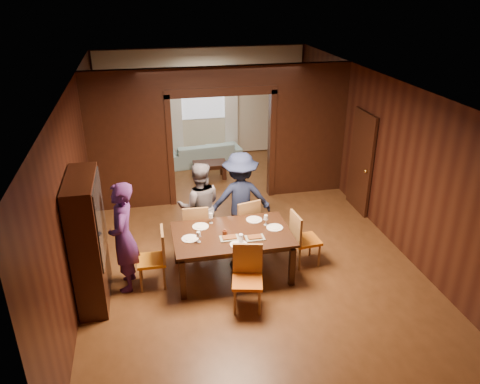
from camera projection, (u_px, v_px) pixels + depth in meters
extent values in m
plane|color=#533117|center=(237.00, 233.00, 9.05)|extent=(9.00, 9.00, 0.00)
cube|color=silver|center=(237.00, 82.00, 7.84)|extent=(5.50, 9.00, 0.02)
cube|color=black|center=(203.00, 103.00, 12.44)|extent=(5.50, 0.02, 2.90)
cube|color=black|center=(78.00, 175.00, 7.92)|extent=(0.02, 9.00, 2.90)
cube|color=black|center=(377.00, 152.00, 8.97)|extent=(0.02, 9.00, 2.90)
cube|color=black|center=(130.00, 154.00, 9.60)|extent=(1.65, 0.15, 2.40)
cube|color=black|center=(308.00, 141.00, 10.33)|extent=(1.65, 0.15, 2.40)
cube|color=black|center=(221.00, 79.00, 9.36)|extent=(5.50, 0.15, 0.50)
cube|color=beige|center=(203.00, 103.00, 12.41)|extent=(5.40, 0.04, 2.85)
imported|color=#411D56|center=(123.00, 237.00, 7.13)|extent=(0.48, 0.68, 1.78)
imported|color=#57555D|center=(200.00, 206.00, 8.25)|extent=(0.83, 0.66, 1.63)
imported|color=#161D37|center=(240.00, 199.00, 8.42)|extent=(1.16, 0.72, 1.74)
imported|color=#95BFC4|center=(204.00, 153.00, 12.33)|extent=(2.01, 0.98, 0.57)
imported|color=black|center=(240.00, 228.00, 7.58)|extent=(0.36, 0.36, 0.09)
cube|color=black|center=(232.00, 253.00, 7.66)|extent=(1.89, 1.17, 0.76)
cube|color=black|center=(210.00, 170.00, 11.44)|extent=(0.80, 0.50, 0.40)
cube|color=black|center=(89.00, 241.00, 6.82)|extent=(0.40, 1.20, 2.00)
cube|color=black|center=(361.00, 162.00, 9.57)|extent=(0.06, 0.90, 2.10)
cube|color=silver|center=(203.00, 94.00, 12.28)|extent=(1.20, 0.03, 1.30)
cube|color=white|center=(175.00, 113.00, 12.29)|extent=(0.35, 0.06, 2.40)
cube|color=white|center=(231.00, 110.00, 12.58)|extent=(0.35, 0.06, 2.40)
cylinder|color=white|center=(190.00, 239.00, 7.34)|extent=(0.27, 0.27, 0.01)
cylinder|color=white|center=(200.00, 227.00, 7.69)|extent=(0.27, 0.27, 0.01)
cylinder|color=silver|center=(254.00, 220.00, 7.91)|extent=(0.27, 0.27, 0.01)
cylinder|color=white|center=(275.00, 228.00, 7.66)|extent=(0.27, 0.27, 0.01)
cylinder|color=white|center=(239.00, 244.00, 7.18)|extent=(0.27, 0.27, 0.01)
cube|color=gray|center=(229.00, 238.00, 7.34)|extent=(0.30, 0.20, 0.04)
cube|color=gray|center=(255.00, 237.00, 7.35)|extent=(0.30, 0.20, 0.04)
cylinder|color=silver|center=(241.00, 238.00, 7.22)|extent=(0.07, 0.07, 0.14)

